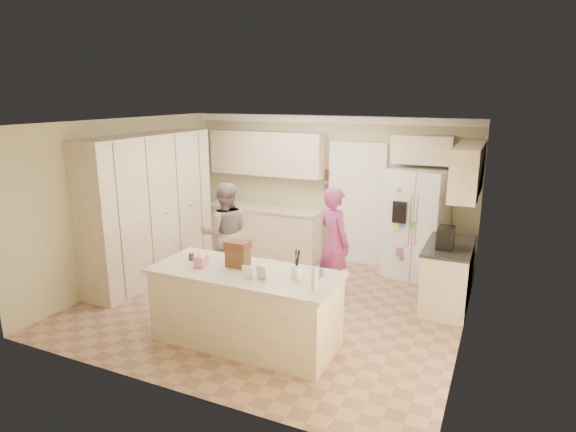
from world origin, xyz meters
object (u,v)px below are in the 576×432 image
at_px(refrigerator, 417,224).
at_px(island_base, 246,308).
at_px(utensil_crock, 297,272).
at_px(tissue_box, 201,261).
at_px(coffee_maker, 446,238).
at_px(dollhouse_body, 238,258).
at_px(teen_girl, 334,243).
at_px(teen_boy, 225,233).

height_order(refrigerator, island_base, refrigerator).
height_order(utensil_crock, tissue_box, utensil_crock).
bearing_deg(refrigerator, utensil_crock, -93.62).
height_order(coffee_maker, dollhouse_body, coffee_maker).
bearing_deg(teen_girl, utensil_crock, 131.25).
height_order(refrigerator, coffee_maker, refrigerator).
bearing_deg(coffee_maker, teen_girl, -174.77).
height_order(coffee_maker, island_base, coffee_maker).
distance_m(tissue_box, teen_boy, 1.83).
height_order(dollhouse_body, teen_girl, teen_girl).
xyz_separation_m(refrigerator, coffee_maker, (0.59, -1.21, 0.17)).
xyz_separation_m(utensil_crock, tissue_box, (-1.20, -0.15, -0.00)).
bearing_deg(coffee_maker, utensil_crock, -127.12).
bearing_deg(teen_girl, dollhouse_body, 104.86).
relative_size(island_base, teen_girl, 1.31).
bearing_deg(teen_girl, refrigerator, -88.60).
xyz_separation_m(refrigerator, teen_girl, (-0.95, -1.36, -0.06)).
xyz_separation_m(refrigerator, dollhouse_body, (-1.61, -3.01, 0.14)).
relative_size(refrigerator, dollhouse_body, 6.92).
relative_size(island_base, dollhouse_body, 8.46).
xyz_separation_m(refrigerator, island_base, (-1.46, -3.11, -0.46)).
distance_m(coffee_maker, teen_girl, 1.57).
height_order(tissue_box, teen_girl, teen_girl).
bearing_deg(tissue_box, island_base, 10.30).
relative_size(tissue_box, dollhouse_body, 0.54).
height_order(utensil_crock, teen_boy, teen_boy).
bearing_deg(utensil_crock, island_base, -175.60).
height_order(tissue_box, teen_boy, teen_boy).
distance_m(coffee_maker, utensil_crock, 2.32).
distance_m(refrigerator, teen_boy, 3.12).
bearing_deg(utensil_crock, teen_boy, 141.28).
distance_m(utensil_crock, teen_girl, 1.72).
bearing_deg(coffee_maker, dollhouse_body, -140.71).
distance_m(utensil_crock, teen_boy, 2.45).
height_order(tissue_box, dollhouse_body, dollhouse_body).
distance_m(utensil_crock, dollhouse_body, 0.80).
bearing_deg(teen_boy, coffee_maker, 154.06).
bearing_deg(island_base, teen_boy, 128.52).
height_order(dollhouse_body, teen_boy, teen_boy).
distance_m(tissue_box, dollhouse_body, 0.45).
xyz_separation_m(island_base, teen_girl, (0.51, 1.76, 0.40)).
xyz_separation_m(coffee_maker, teen_boy, (-3.31, -0.32, -0.25)).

